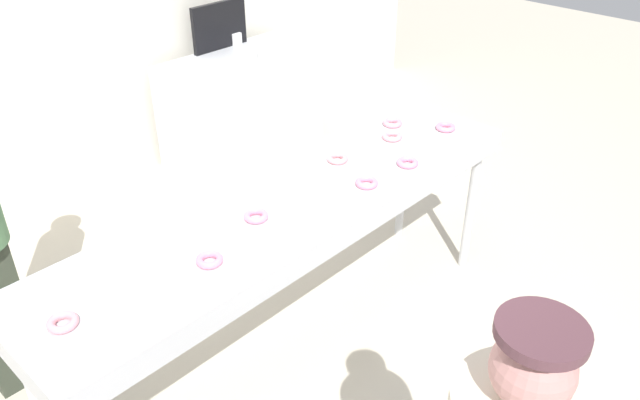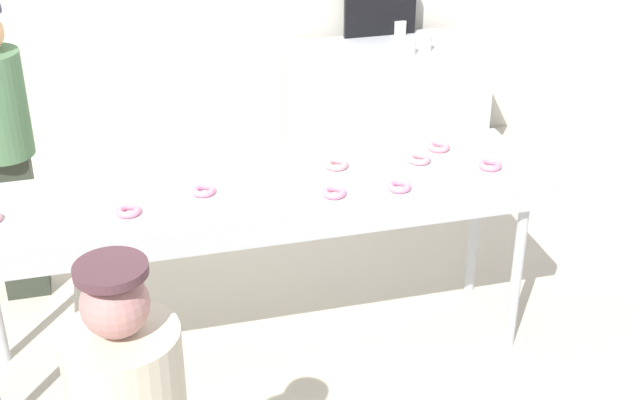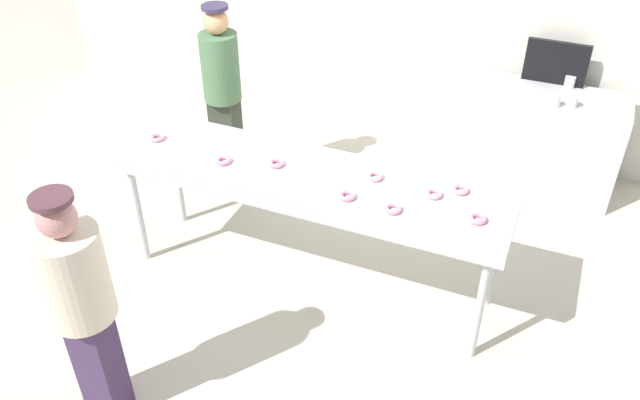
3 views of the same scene
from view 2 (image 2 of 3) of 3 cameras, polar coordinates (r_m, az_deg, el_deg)
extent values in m
plane|color=beige|center=(4.91, -3.77, -9.41)|extent=(16.00, 16.00, 0.00)
cube|color=#B7BABF|center=(4.41, -4.15, 0.10)|extent=(2.81, 0.70, 0.13)
cube|color=slate|center=(4.39, -4.16, 0.39)|extent=(2.39, 0.49, 0.08)
cylinder|color=#B7BABF|center=(4.81, 12.18, -4.69)|extent=(0.06, 0.06, 0.86)
cylinder|color=#B7BABF|center=(5.22, 9.66, -1.58)|extent=(0.06, 0.06, 0.86)
torus|color=pink|center=(4.35, 4.97, 0.85)|extent=(0.15, 0.15, 0.03)
torus|color=pink|center=(4.63, 6.22, 2.57)|extent=(0.12, 0.12, 0.03)
torus|color=pink|center=(4.28, 0.89, 0.48)|extent=(0.16, 0.16, 0.03)
torus|color=pink|center=(4.22, -11.89, -0.66)|extent=(0.14, 0.14, 0.03)
torus|color=pink|center=(4.33, -7.30, 0.60)|extent=(0.16, 0.16, 0.03)
torus|color=pink|center=(4.77, 7.43, 3.33)|extent=(0.13, 0.13, 0.03)
torus|color=pink|center=(4.55, 1.05, 2.24)|extent=(0.16, 0.16, 0.03)
torus|color=pink|center=(4.62, 10.59, 2.16)|extent=(0.14, 0.14, 0.03)
cube|color=#2E3529|center=(5.41, -18.35, -1.46)|extent=(0.24, 0.18, 0.88)
sphere|color=tan|center=(2.75, -12.70, -6.37)|extent=(0.21, 0.21, 0.21)
cylinder|color=#54333A|center=(2.68, -12.97, -4.29)|extent=(0.22, 0.22, 0.03)
cube|color=#B7BABF|center=(6.69, 4.22, 5.94)|extent=(1.38, 0.57, 0.91)
cylinder|color=white|center=(6.34, 5.61, 9.48)|extent=(0.09, 0.09, 0.10)
cylinder|color=white|center=(6.74, 5.04, 10.66)|extent=(0.09, 0.09, 0.10)
cylinder|color=white|center=(6.42, 6.61, 9.68)|extent=(0.09, 0.09, 0.10)
cube|color=black|center=(6.68, 3.78, 11.81)|extent=(0.53, 0.04, 0.38)
camera|label=1|loc=(2.27, -45.39, 9.74)|focal=35.39mm
camera|label=3|loc=(2.27, 73.51, 21.57)|focal=36.91mm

